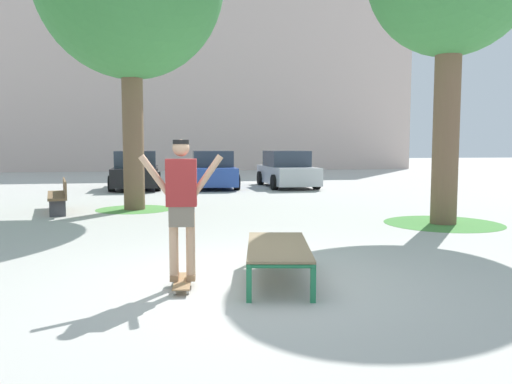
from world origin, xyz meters
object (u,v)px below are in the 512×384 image
object	(u,v)px
car_black	(136,171)
skateboard	(183,282)
skater	(182,200)
skate_box	(278,248)
car_blue	(213,171)
car_silver	(287,170)
park_bench	(59,195)

from	to	relation	value
car_black	skateboard	bearing A→B (deg)	-85.62
skateboard	car_black	distance (m)	15.07
skater	car_black	distance (m)	15.06
skate_box	skateboard	xyz separation A→B (m)	(-1.21, -0.12, -0.34)
skater	car_blue	bearing A→B (deg)	82.69
skate_box	car_blue	world-z (taller)	car_blue
skate_box	car_silver	distance (m)	14.98
car_silver	car_black	bearing A→B (deg)	176.26
skater	car_blue	xyz separation A→B (m)	(1.91, 14.90, -0.38)
car_silver	park_bench	distance (m)	10.32
skateboard	car_black	xyz separation A→B (m)	(-1.15, 15.01, 0.61)
skater	car_black	xyz separation A→B (m)	(-1.15, 15.01, -0.38)
car_blue	car_black	bearing A→B (deg)	177.95
skate_box	car_black	bearing A→B (deg)	99.00
car_black	park_bench	xyz separation A→B (m)	(-1.65, -7.18, -0.24)
skateboard	car_silver	distance (m)	15.45
skateboard	park_bench	size ratio (longest dim) A/B	0.33
skate_box	car_silver	world-z (taller)	car_silver
car_blue	skate_box	bearing A→B (deg)	-92.73
car_blue	park_bench	bearing A→B (deg)	-123.71
skate_box	car_silver	bearing A→B (deg)	75.44
car_blue	car_silver	bearing A→B (deg)	-5.41
skate_box	car_blue	xyz separation A→B (m)	(0.70, 14.79, 0.28)
skateboard	car_black	bearing A→B (deg)	94.38
car_black	car_blue	bearing A→B (deg)	-2.05
car_black	car_silver	world-z (taller)	same
skater	skate_box	bearing A→B (deg)	5.47
skateboard	park_bench	world-z (taller)	park_bench
skater	car_blue	distance (m)	15.03
car_black	car_blue	distance (m)	3.07
skateboard	car_black	world-z (taller)	car_black
car_blue	park_bench	world-z (taller)	car_blue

